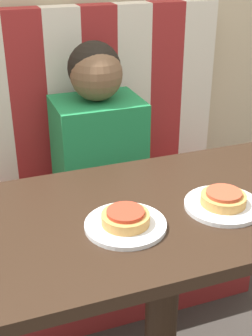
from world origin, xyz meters
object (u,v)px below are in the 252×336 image
Objects in this scene: pizza_left at (126,217)px; pizza_right at (223,198)px; person at (98,129)px; plate_left at (126,225)px; plate_right at (223,205)px.

pizza_left is 1.00× the size of pizza_right.
person reaches higher than plate_left.
pizza_right reaches higher than plate_right.
pizza_left is at bearing -180.00° from plate_right.
pizza_left is at bearing -90.00° from plate_left.
person is at bearing 101.25° from plate_right.
plate_right is 0.28m from pizza_left.
person reaches higher than plate_right.
pizza_left is at bearing 180.00° from pizza_right.
pizza_left and pizza_right have the same top height.
plate_left is at bearing 90.00° from pizza_left.
person reaches higher than pizza_right.
pizza_left is 0.28m from pizza_right.
plate_right is 0.02m from pizza_right.
plate_right is 1.70× the size of pizza_right.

